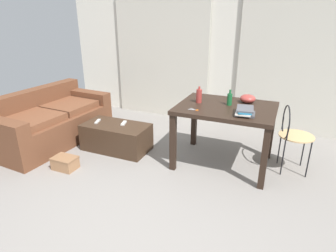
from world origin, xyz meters
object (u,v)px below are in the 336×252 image
object	(u,v)px
craft_table	(226,115)
bottle_far	(230,99)
coffee_table	(116,137)
scissors	(195,110)
couch	(50,122)
wire_chair	(291,131)
bottle_near	(199,96)
shoebox	(65,163)
book_stack	(245,111)
tv_remote_secondary	(98,121)
tv_remote_primary	(124,123)
bowl	(248,99)

from	to	relation	value
craft_table	bottle_far	size ratio (longest dim) A/B	6.04
coffee_table	scissors	world-z (taller)	scissors
couch	wire_chair	distance (m)	3.42
bottle_near	shoebox	xyz separation A→B (m)	(-1.44, -0.96, -0.79)
book_stack	coffee_table	bearing A→B (deg)	179.12
coffee_table	wire_chair	distance (m)	2.33
couch	craft_table	xyz separation A→B (m)	(2.60, 0.34, 0.37)
craft_table	tv_remote_secondary	xyz separation A→B (m)	(-1.80, -0.22, -0.28)
bottle_near	bottle_far	size ratio (longest dim) A/B	1.07
couch	wire_chair	world-z (taller)	wire_chair
scissors	tv_remote_secondary	size ratio (longest dim) A/B	0.77
book_stack	tv_remote_secondary	distance (m)	2.10
couch	scissors	bearing A→B (deg)	1.20
craft_table	tv_remote_secondary	size ratio (longest dim) A/B	7.25
coffee_table	scissors	size ratio (longest dim) A/B	7.54
coffee_table	shoebox	xyz separation A→B (m)	(-0.30, -0.74, -0.11)
scissors	tv_remote_secondary	xyz separation A→B (m)	(-1.49, 0.08, -0.39)
coffee_table	craft_table	size ratio (longest dim) A/B	0.80
bottle_far	tv_remote_primary	size ratio (longest dim) A/B	1.22
scissors	tv_remote_secondary	bearing A→B (deg)	177.08
bottle_far	shoebox	size ratio (longest dim) A/B	0.65
bowl	tv_remote_secondary	bearing A→B (deg)	-166.52
couch	bottle_far	bearing A→B (deg)	8.72
craft_table	bowl	size ratio (longest dim) A/B	6.03
book_stack	bottle_near	bearing A→B (deg)	158.18
craft_table	bottle_near	distance (m)	0.41
bowl	scissors	world-z (taller)	bowl
wire_chair	tv_remote_secondary	size ratio (longest dim) A/B	5.19
coffee_table	book_stack	size ratio (longest dim) A/B	3.07
bottle_far	book_stack	bearing A→B (deg)	-51.16
bottle_near	book_stack	distance (m)	0.67
coffee_table	bottle_far	distance (m)	1.69
bottle_near	bowl	size ratio (longest dim) A/B	1.07
tv_remote_primary	book_stack	bearing A→B (deg)	-19.65
book_stack	scissors	distance (m)	0.57
bottle_near	wire_chair	bearing A→B (deg)	6.43
book_stack	tv_remote_primary	size ratio (longest dim) A/B	1.91
craft_table	book_stack	distance (m)	0.37
bottle_far	shoebox	distance (m)	2.22
craft_table	tv_remote_primary	world-z (taller)	craft_table
tv_remote_primary	wire_chair	bearing A→B (deg)	-9.07
couch	coffee_table	distance (m)	1.11
bowl	book_stack	size ratio (longest dim) A/B	0.64
bottle_near	shoebox	size ratio (longest dim) A/B	0.70
tv_remote_primary	shoebox	xyz separation A→B (m)	(-0.39, -0.82, -0.31)
bowl	scissors	xyz separation A→B (m)	(-0.52, -0.56, -0.05)
bowl	book_stack	xyz separation A→B (m)	(0.04, -0.49, -0.01)
couch	scissors	size ratio (longest dim) A/B	14.74
couch	craft_table	distance (m)	2.65
wire_chair	bottle_far	distance (m)	0.83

